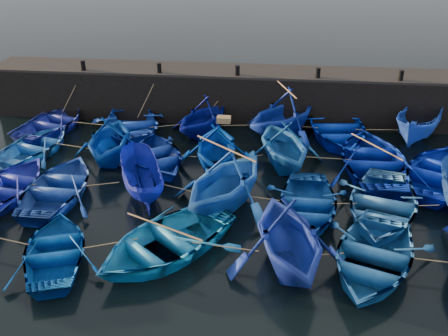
# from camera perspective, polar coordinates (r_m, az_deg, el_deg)

# --- Properties ---
(ground) EXTENTS (120.00, 120.00, 0.00)m
(ground) POSITION_cam_1_polar(r_m,az_deg,el_deg) (18.04, -1.07, -6.73)
(ground) COLOR black
(ground) RESTS_ON ground
(quay_wall) EXTENTS (26.00, 2.50, 2.50)m
(quay_wall) POSITION_cam_1_polar(r_m,az_deg,el_deg) (26.84, 1.65, 8.35)
(quay_wall) COLOR black
(quay_wall) RESTS_ON ground
(quay_top) EXTENTS (26.00, 2.50, 0.12)m
(quay_top) POSITION_cam_1_polar(r_m,az_deg,el_deg) (26.43, 1.69, 11.02)
(quay_top) COLOR black
(quay_top) RESTS_ON quay_wall
(bollard_0) EXTENTS (0.24, 0.24, 0.50)m
(bollard_0) POSITION_cam_1_polar(r_m,az_deg,el_deg) (27.26, -15.81, 11.21)
(bollard_0) COLOR black
(bollard_0) RESTS_ON quay_top
(bollard_1) EXTENTS (0.24, 0.24, 0.50)m
(bollard_1) POSITION_cam_1_polar(r_m,az_deg,el_deg) (26.08, -7.43, 11.28)
(bollard_1) COLOR black
(bollard_1) RESTS_ON quay_top
(bollard_2) EXTENTS (0.24, 0.24, 0.50)m
(bollard_2) POSITION_cam_1_polar(r_m,az_deg,el_deg) (25.48, 1.53, 11.10)
(bollard_2) COLOR black
(bollard_2) RESTS_ON quay_top
(bollard_3) EXTENTS (0.24, 0.24, 0.50)m
(bollard_3) POSITION_cam_1_polar(r_m,az_deg,el_deg) (25.50, 10.69, 10.65)
(bollard_3) COLOR black
(bollard_3) RESTS_ON quay_top
(bollard_4) EXTENTS (0.24, 0.24, 0.50)m
(bollard_4) POSITION_cam_1_polar(r_m,az_deg,el_deg) (26.13, 19.58, 9.94)
(bollard_4) COLOR black
(bollard_4) RESTS_ON quay_top
(boat_0) EXTENTS (4.38, 5.31, 0.96)m
(boat_0) POSITION_cam_1_polar(r_m,az_deg,el_deg) (26.76, -18.93, 4.97)
(boat_0) COLOR navy
(boat_0) RESTS_ON ground
(boat_1) EXTENTS (5.52, 6.52, 1.15)m
(boat_1) POSITION_cam_1_polar(r_m,az_deg,el_deg) (25.03, -10.55, 4.71)
(boat_1) COLOR #0F329F
(boat_1) RESTS_ON ground
(boat_2) EXTENTS (4.72, 4.95, 2.03)m
(boat_2) POSITION_cam_1_polar(r_m,az_deg,el_deg) (24.68, -2.40, 5.95)
(boat_2) COLOR #010B78
(boat_2) RESTS_ON ground
(boat_3) EXTENTS (6.13, 6.19, 2.47)m
(boat_3) POSITION_cam_1_polar(r_m,az_deg,el_deg) (24.66, 6.83, 6.30)
(boat_3) COLOR #0F2BA2
(boat_3) RESTS_ON ground
(boat_4) EXTENTS (4.56, 5.99, 1.16)m
(boat_4) POSITION_cam_1_polar(r_m,az_deg,el_deg) (25.00, 12.76, 4.47)
(boat_4) COLOR #0022A3
(boat_4) RESTS_ON ground
(boat_5) EXTENTS (3.68, 5.02, 1.83)m
(boat_5) POSITION_cam_1_polar(r_m,az_deg,el_deg) (25.80, 21.41, 4.73)
(boat_5) COLOR blue
(boat_5) RESTS_ON ground
(boat_6) EXTENTS (4.07, 4.91, 0.88)m
(boat_6) POSITION_cam_1_polar(r_m,az_deg,el_deg) (24.55, -20.59, 2.51)
(boat_6) COLOR blue
(boat_6) RESTS_ON ground
(boat_7) EXTENTS (3.90, 4.43, 2.20)m
(boat_7) POSITION_cam_1_polar(r_m,az_deg,el_deg) (22.59, -12.92, 3.31)
(boat_7) COLOR navy
(boat_7) RESTS_ON ground
(boat_8) EXTENTS (5.86, 6.20, 1.05)m
(boat_8) POSITION_cam_1_polar(r_m,az_deg,el_deg) (22.17, -8.34, 1.60)
(boat_8) COLOR #1638A9
(boat_8) RESTS_ON ground
(boat_9) EXTENTS (4.01, 4.54, 2.23)m
(boat_9) POSITION_cam_1_polar(r_m,az_deg,el_deg) (21.30, -0.83, 2.53)
(boat_9) COLOR #0036A4
(boat_9) RESTS_ON ground
(boat_10) EXTENTS (4.92, 5.31, 2.29)m
(boat_10) POSITION_cam_1_polar(r_m,az_deg,el_deg) (21.62, 6.90, 2.81)
(boat_10) COLOR #15549F
(boat_10) RESTS_ON ground
(boat_11) EXTENTS (4.27, 5.89, 1.20)m
(boat_11) POSITION_cam_1_polar(r_m,az_deg,el_deg) (22.22, 16.75, 0.92)
(boat_11) COLOR #00167E
(boat_11) RESTS_ON ground
(boat_12) EXTENTS (5.48, 6.15, 1.05)m
(boat_12) POSITION_cam_1_polar(r_m,az_deg,el_deg) (22.32, 23.36, -0.37)
(boat_12) COLOR #0621C6
(boat_12) RESTS_ON ground
(boat_13) EXTENTS (4.01, 5.08, 0.95)m
(boat_13) POSITION_cam_1_polar(r_m,az_deg,el_deg) (21.33, -23.60, -1.91)
(boat_13) COLOR #1B2595
(boat_13) RESTS_ON ground
(boat_14) EXTENTS (3.48, 4.82, 0.99)m
(boat_14) POSITION_cam_1_polar(r_m,az_deg,el_deg) (20.53, -18.33, -2.01)
(boat_14) COLOR #1C4199
(boat_14) RESTS_ON ground
(boat_15) EXTENTS (2.95, 4.25, 1.54)m
(boat_15) POSITION_cam_1_polar(r_m,az_deg,el_deg) (19.74, -9.45, -1.20)
(boat_15) COLOR navy
(boat_15) RESTS_ON ground
(boat_16) EXTENTS (5.76, 6.04, 2.48)m
(boat_16) POSITION_cam_1_polar(r_m,az_deg,el_deg) (18.47, 0.18, -1.28)
(boat_16) COLOR blue
(boat_16) RESTS_ON ground
(boat_17) EXTENTS (3.42, 4.66, 0.94)m
(boat_17) POSITION_cam_1_polar(r_m,az_deg,el_deg) (18.68, 9.51, -4.10)
(boat_17) COLOR #0E4493
(boat_17) RESTS_ON ground
(boat_18) EXTENTS (4.95, 5.99, 1.08)m
(boat_18) POSITION_cam_1_polar(r_m,az_deg,el_deg) (19.13, 17.58, -4.05)
(boat_18) COLOR #27619A
(boat_18) RESTS_ON ground
(boat_21) EXTENTS (4.08, 4.84, 0.86)m
(boat_21) POSITION_cam_1_polar(r_m,az_deg,el_deg) (17.13, -18.64, -8.82)
(boat_21) COLOR #04459C
(boat_21) RESTS_ON ground
(boat_22) EXTENTS (6.17, 6.37, 1.08)m
(boat_22) POSITION_cam_1_polar(r_m,az_deg,el_deg) (16.55, -6.80, -8.28)
(boat_22) COLOR blue
(boat_22) RESTS_ON ground
(boat_23) EXTENTS (4.93, 5.38, 2.39)m
(boat_23) POSITION_cam_1_polar(r_m,az_deg,el_deg) (15.65, 7.38, -7.75)
(boat_23) COLOR navy
(boat_23) RESTS_ON ground
(boat_24) EXTENTS (5.03, 5.90, 1.04)m
(boat_24) POSITION_cam_1_polar(r_m,az_deg,el_deg) (16.52, 16.64, -9.60)
(boat_24) COLOR #1F61A2
(boat_24) RESTS_ON ground
(wooden_crate) EXTENTS (0.57, 0.40, 0.24)m
(wooden_crate) POSITION_cam_1_polar(r_m,az_deg,el_deg) (20.77, -0.02, 5.57)
(wooden_crate) COLOR olive
(wooden_crate) RESTS_ON boat_9
(mooring_ropes) EXTENTS (18.10, 11.96, 2.10)m
(mooring_ropes) POSITION_cam_1_polar(r_m,az_deg,el_deg) (21.92, 0.39, 2.60)
(mooring_ropes) COLOR tan
(mooring_ropes) RESTS_ON ground
(loose_oars) EXTENTS (9.95, 12.06, 1.46)m
(loose_oars) POSITION_cam_1_polar(r_m,az_deg,el_deg) (19.75, 5.40, 2.59)
(loose_oars) COLOR #99724C
(loose_oars) RESTS_ON ground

